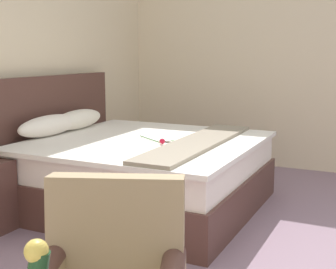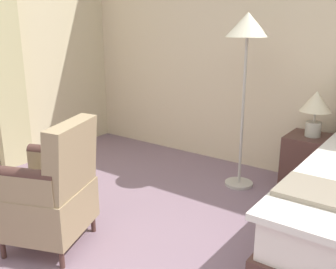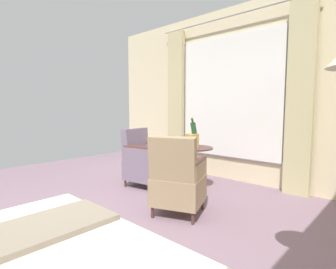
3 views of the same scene
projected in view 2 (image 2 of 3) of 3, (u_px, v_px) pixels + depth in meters
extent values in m
cube|color=#C6BC89|center=(3.00, 44.00, 3.98)|extent=(0.10, 0.36, 2.75)
cube|color=#4E2F29|center=(309.00, 165.00, 3.55)|extent=(0.44, 0.43, 0.57)
sphere|color=tan|center=(336.00, 157.00, 3.39)|extent=(0.02, 0.02, 0.02)
cylinder|color=#B6B4A3|center=(313.00, 129.00, 3.45)|extent=(0.14, 0.14, 0.14)
cylinder|color=#B7B2A8|center=(315.00, 117.00, 3.42)|extent=(0.02, 0.02, 0.10)
cone|color=beige|center=(316.00, 101.00, 3.38)|extent=(0.28, 0.28, 0.19)
cylinder|color=beige|center=(239.00, 183.00, 3.80)|extent=(0.28, 0.28, 0.03)
cylinder|color=beige|center=(243.00, 113.00, 3.60)|extent=(0.03, 0.03, 1.43)
cone|color=#EFE5C6|center=(248.00, 25.00, 3.37)|extent=(0.40, 0.40, 0.22)
cylinder|color=#4E2F29|center=(42.00, 216.00, 3.04)|extent=(0.04, 0.04, 0.13)
cylinder|color=#4E2F29|center=(3.00, 249.00, 2.59)|extent=(0.04, 0.04, 0.13)
cylinder|color=#4E2F29|center=(93.00, 223.00, 2.93)|extent=(0.04, 0.04, 0.13)
cylinder|color=#4E2F29|center=(62.00, 259.00, 2.48)|extent=(0.04, 0.04, 0.13)
cube|color=#9E8764|center=(48.00, 208.00, 2.70)|extent=(0.70, 0.72, 0.32)
cube|color=#9E8764|center=(71.00, 157.00, 2.53)|extent=(0.34, 0.55, 0.50)
cube|color=#9E8764|center=(59.00, 164.00, 2.84)|extent=(0.49, 0.27, 0.19)
cylinder|color=#4E2F29|center=(58.00, 152.00, 2.82)|extent=(0.49, 0.27, 0.09)
cube|color=#9E8764|center=(23.00, 188.00, 2.42)|extent=(0.49, 0.27, 0.19)
cylinder|color=#4E2F29|center=(21.00, 175.00, 2.39)|extent=(0.49, 0.27, 0.09)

